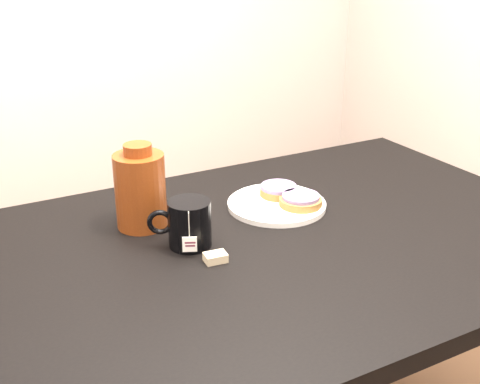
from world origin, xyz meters
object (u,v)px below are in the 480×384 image
Objects in this scene: bagel_back at (278,190)px; plate at (277,204)px; table at (271,271)px; bagel_package at (140,189)px; mug at (189,223)px; teabag_pouch at (215,257)px; bagel_front at (301,200)px.

plate is at bearing -127.09° from bagel_back.
table is 7.19× the size of bagel_package.
mug is 0.15m from bagel_package.
teabag_pouch is (-0.28, -0.21, -0.02)m from bagel_back.
bagel_back is 0.67× the size of bagel_package.
table is at bearing 12.36° from teabag_pouch.
bagel_back is 0.35m from teabag_pouch.
table is at bearing -40.71° from bagel_package.
bagel_back is 0.90× the size of mug.
table is 0.20m from bagel_front.
bagel_front is 0.67× the size of bagel_package.
teabag_pouch is at bearing -167.64° from table.
bagel_package is (-0.35, 0.02, 0.06)m from bagel_back.
mug is at bearing -163.22° from plate.
mug reaches higher than table.
bagel_front is at bearing 31.88° from mug.
plate and teabag_pouch have the same top height.
table is 9.68× the size of mug.
bagel_back is at bearing 46.31° from mug.
bagel_package reaches higher than mug.
bagel_package reaches higher than teabag_pouch.
teabag_pouch is at bearing -156.24° from bagel_front.
mug is (-0.31, -0.04, 0.03)m from bagel_front.
mug is 0.10m from teabag_pouch.
mug reaches higher than plate.
bagel_package is at bearing 136.11° from mug.
mug is 0.74× the size of bagel_package.
table is 31.11× the size of teabag_pouch.
mug is at bearing -172.98° from bagel_front.
bagel_front is 0.31m from mug.
teabag_pouch is (-0.29, -0.13, -0.02)m from bagel_front.
bagel_back is 1.00× the size of bagel_front.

